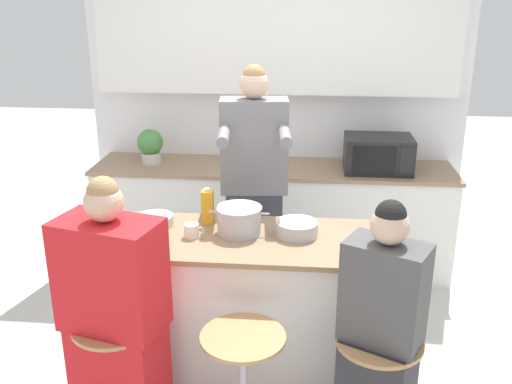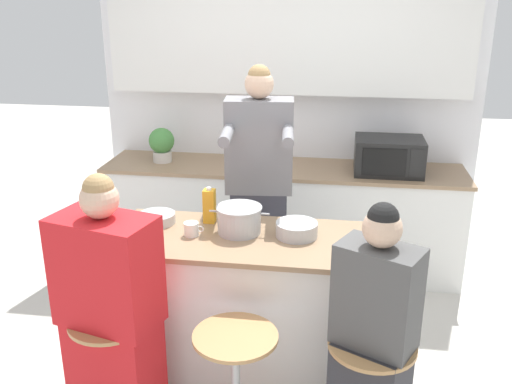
% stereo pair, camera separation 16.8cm
% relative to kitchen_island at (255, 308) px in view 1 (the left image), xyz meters
% --- Properties ---
extents(ground_plane, '(16.00, 16.00, 0.00)m').
position_rel_kitchen_island_xyz_m(ground_plane, '(0.00, 0.00, -0.47)').
color(ground_plane, beige).
extents(wall_back, '(3.16, 0.22, 2.70)m').
position_rel_kitchen_island_xyz_m(wall_back, '(0.00, 1.81, 1.07)').
color(wall_back, white).
rests_on(wall_back, ground_plane).
extents(back_counter, '(2.93, 0.62, 0.89)m').
position_rel_kitchen_island_xyz_m(back_counter, '(0.00, 1.52, -0.03)').
color(back_counter, white).
rests_on(back_counter, ground_plane).
extents(kitchen_island, '(1.63, 0.67, 0.93)m').
position_rel_kitchen_island_xyz_m(kitchen_island, '(0.00, 0.00, 0.00)').
color(kitchen_island, black).
rests_on(kitchen_island, ground_plane).
extents(bar_stool_leftmost, '(0.42, 0.42, 0.68)m').
position_rel_kitchen_island_xyz_m(bar_stool_leftmost, '(-0.65, -0.56, -0.07)').
color(bar_stool_leftmost, tan).
rests_on(bar_stool_leftmost, ground_plane).
extents(bar_stool_center, '(0.42, 0.42, 0.68)m').
position_rel_kitchen_island_xyz_m(bar_stool_center, '(0.00, -0.60, -0.07)').
color(bar_stool_center, tan).
rests_on(bar_stool_center, ground_plane).
extents(person_cooking, '(0.49, 0.60, 1.82)m').
position_rel_kitchen_island_xyz_m(person_cooking, '(-0.07, 0.64, 0.43)').
color(person_cooking, '#383842').
rests_on(person_cooking, ground_plane).
extents(person_wrapped_blanket, '(0.55, 0.40, 1.46)m').
position_rel_kitchen_island_xyz_m(person_wrapped_blanket, '(-0.64, -0.57, 0.21)').
color(person_wrapped_blanket, red).
rests_on(person_wrapped_blanket, ground_plane).
extents(person_seated_near, '(0.43, 0.39, 1.39)m').
position_rel_kitchen_island_xyz_m(person_seated_near, '(0.65, -0.57, 0.16)').
color(person_seated_near, '#333338').
rests_on(person_seated_near, ground_plane).
extents(cooking_pot, '(0.35, 0.26, 0.16)m').
position_rel_kitchen_island_xyz_m(cooking_pot, '(-0.10, 0.06, 0.54)').
color(cooking_pot, '#B7BABC').
rests_on(cooking_pot, kitchen_island).
extents(fruit_bowl, '(0.22, 0.22, 0.06)m').
position_rel_kitchen_island_xyz_m(fruit_bowl, '(-0.61, 0.13, 0.49)').
color(fruit_bowl, '#B7BABC').
rests_on(fruit_bowl, kitchen_island).
extents(mixing_bowl_steel, '(0.24, 0.24, 0.08)m').
position_rel_kitchen_island_xyz_m(mixing_bowl_steel, '(0.23, 0.05, 0.50)').
color(mixing_bowl_steel, '#B7BABC').
rests_on(mixing_bowl_steel, kitchen_island).
extents(coffee_cup_near, '(0.12, 0.08, 0.08)m').
position_rel_kitchen_island_xyz_m(coffee_cup_near, '(-0.36, -0.02, 0.50)').
color(coffee_cup_near, white).
rests_on(coffee_cup_near, kitchen_island).
extents(banana_bunch, '(0.17, 0.12, 0.05)m').
position_rel_kitchen_island_xyz_m(banana_bunch, '(-0.58, -0.20, 0.48)').
color(banana_bunch, yellow).
rests_on(banana_bunch, kitchen_island).
extents(juice_carton, '(0.07, 0.07, 0.22)m').
position_rel_kitchen_island_xyz_m(juice_carton, '(-0.30, 0.19, 0.56)').
color(juice_carton, gold).
rests_on(juice_carton, kitchen_island).
extents(microwave, '(0.53, 0.38, 0.28)m').
position_rel_kitchen_island_xyz_m(microwave, '(0.84, 1.48, 0.56)').
color(microwave, black).
rests_on(microwave, back_counter).
extents(potted_plant, '(0.21, 0.21, 0.29)m').
position_rel_kitchen_island_xyz_m(potted_plant, '(-1.01, 1.52, 0.57)').
color(potted_plant, beige).
rests_on(potted_plant, back_counter).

